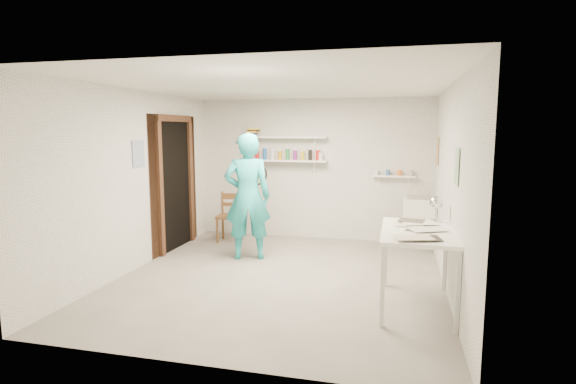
% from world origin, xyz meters
% --- Properties ---
extents(floor, '(4.00, 4.50, 0.02)m').
position_xyz_m(floor, '(0.00, 0.00, -0.01)').
color(floor, slate).
rests_on(floor, ground).
extents(ceiling, '(4.00, 4.50, 0.02)m').
position_xyz_m(ceiling, '(0.00, 0.00, 2.41)').
color(ceiling, silver).
rests_on(ceiling, wall_back).
extents(wall_back, '(4.00, 0.02, 2.40)m').
position_xyz_m(wall_back, '(0.00, 2.26, 1.20)').
color(wall_back, silver).
rests_on(wall_back, ground).
extents(wall_front, '(4.00, 0.02, 2.40)m').
position_xyz_m(wall_front, '(0.00, -2.26, 1.20)').
color(wall_front, silver).
rests_on(wall_front, ground).
extents(wall_left, '(0.02, 4.50, 2.40)m').
position_xyz_m(wall_left, '(-2.01, 0.00, 1.20)').
color(wall_left, silver).
rests_on(wall_left, ground).
extents(wall_right, '(0.02, 4.50, 2.40)m').
position_xyz_m(wall_right, '(2.01, 0.00, 1.20)').
color(wall_right, silver).
rests_on(wall_right, ground).
extents(doorway_recess, '(0.02, 0.90, 2.00)m').
position_xyz_m(doorway_recess, '(-1.99, 1.05, 1.00)').
color(doorway_recess, black).
rests_on(doorway_recess, wall_left).
extents(corridor_box, '(1.40, 1.50, 2.10)m').
position_xyz_m(corridor_box, '(-2.70, 1.05, 1.05)').
color(corridor_box, brown).
rests_on(corridor_box, ground).
extents(door_lintel, '(0.06, 1.05, 0.10)m').
position_xyz_m(door_lintel, '(-1.97, 1.05, 2.05)').
color(door_lintel, brown).
rests_on(door_lintel, wall_left).
extents(door_jamb_near, '(0.06, 0.10, 2.00)m').
position_xyz_m(door_jamb_near, '(-1.97, 0.55, 1.00)').
color(door_jamb_near, brown).
rests_on(door_jamb_near, ground).
extents(door_jamb_far, '(0.06, 0.10, 2.00)m').
position_xyz_m(door_jamb_far, '(-1.97, 1.55, 1.00)').
color(door_jamb_far, brown).
rests_on(door_jamb_far, ground).
extents(shelf_lower, '(1.50, 0.22, 0.03)m').
position_xyz_m(shelf_lower, '(-0.50, 2.13, 1.35)').
color(shelf_lower, white).
rests_on(shelf_lower, wall_back).
extents(shelf_upper, '(1.50, 0.22, 0.03)m').
position_xyz_m(shelf_upper, '(-0.50, 2.13, 1.75)').
color(shelf_upper, white).
rests_on(shelf_upper, wall_back).
extents(ledge_shelf, '(0.70, 0.14, 0.03)m').
position_xyz_m(ledge_shelf, '(1.35, 2.17, 1.12)').
color(ledge_shelf, white).
rests_on(ledge_shelf, wall_back).
extents(poster_left, '(0.01, 0.28, 0.36)m').
position_xyz_m(poster_left, '(-1.99, 0.05, 1.55)').
color(poster_left, '#334C7F').
rests_on(poster_left, wall_left).
extents(poster_right_a, '(0.01, 0.34, 0.42)m').
position_xyz_m(poster_right_a, '(1.99, 1.80, 1.55)').
color(poster_right_a, '#995933').
rests_on(poster_right_a, wall_right).
extents(poster_right_b, '(0.01, 0.30, 0.38)m').
position_xyz_m(poster_right_b, '(1.99, -0.55, 1.50)').
color(poster_right_b, '#3F724C').
rests_on(poster_right_b, wall_right).
extents(belfast_sink, '(0.48, 0.60, 0.30)m').
position_xyz_m(belfast_sink, '(1.75, 1.70, 0.70)').
color(belfast_sink, white).
rests_on(belfast_sink, wall_right).
extents(man, '(0.77, 0.62, 1.83)m').
position_xyz_m(man, '(-0.69, 0.75, 0.92)').
color(man, '#23ADB1').
rests_on(man, ground).
extents(wall_clock, '(0.32, 0.13, 0.33)m').
position_xyz_m(wall_clock, '(-0.62, 0.95, 1.22)').
color(wall_clock, '#CAC18A').
rests_on(wall_clock, man).
extents(wooden_chair, '(0.43, 0.42, 0.86)m').
position_xyz_m(wooden_chair, '(-1.31, 1.64, 0.43)').
color(wooden_chair, brown).
rests_on(wooden_chair, ground).
extents(work_table, '(0.75, 1.25, 0.83)m').
position_xyz_m(work_table, '(1.64, -0.59, 0.42)').
color(work_table, white).
rests_on(work_table, ground).
extents(desk_lamp, '(0.16, 0.16, 0.16)m').
position_xyz_m(desk_lamp, '(1.85, -0.09, 1.05)').
color(desk_lamp, silver).
rests_on(desk_lamp, work_table).
extents(spray_cans, '(1.32, 0.06, 0.17)m').
position_xyz_m(spray_cans, '(-0.50, 2.13, 1.45)').
color(spray_cans, black).
rests_on(spray_cans, shelf_lower).
extents(book_stack, '(0.26, 0.14, 0.14)m').
position_xyz_m(book_stack, '(-1.06, 2.13, 1.83)').
color(book_stack, red).
rests_on(book_stack, shelf_upper).
extents(ledge_pots, '(0.48, 0.07, 0.09)m').
position_xyz_m(ledge_pots, '(1.35, 2.17, 1.18)').
color(ledge_pots, silver).
rests_on(ledge_pots, ledge_shelf).
extents(papers, '(0.30, 0.22, 0.03)m').
position_xyz_m(papers, '(1.64, -0.59, 0.85)').
color(papers, silver).
rests_on(papers, work_table).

